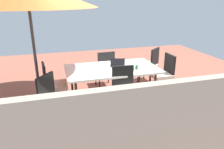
{
  "coord_description": "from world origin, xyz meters",
  "views": [
    {
      "loc": [
        1.24,
        4.3,
        2.22
      ],
      "look_at": [
        0.0,
        0.0,
        0.61
      ],
      "focal_mm": 34.07,
      "sensor_mm": 36.0,
      "label": 1
    }
  ],
  "objects_px": {
    "chair_southwest": "(149,63)",
    "chair_west": "(163,72)",
    "chair_north": "(124,89)",
    "cup": "(137,67)",
    "chair_northeast": "(54,99)",
    "dining_table": "(112,70)",
    "laptop": "(118,65)",
    "chair_south": "(105,67)",
    "chair_east": "(53,83)"
  },
  "relations": [
    {
      "from": "dining_table",
      "to": "chair_northeast",
      "type": "relative_size",
      "value": 2.06
    },
    {
      "from": "chair_south",
      "to": "laptop",
      "type": "xyz_separation_m",
      "value": [
        -0.13,
        0.69,
        0.26
      ]
    },
    {
      "from": "dining_table",
      "to": "laptop",
      "type": "bearing_deg",
      "value": -156.62
    },
    {
      "from": "chair_east",
      "to": "laptop",
      "type": "height_order",
      "value": "same"
    },
    {
      "from": "chair_west",
      "to": "laptop",
      "type": "xyz_separation_m",
      "value": [
        1.13,
        -0.09,
        0.26
      ]
    },
    {
      "from": "chair_north",
      "to": "chair_northeast",
      "type": "distance_m",
      "value": 1.35
    },
    {
      "from": "chair_southwest",
      "to": "chair_west",
      "type": "relative_size",
      "value": 1.0
    },
    {
      "from": "chair_north",
      "to": "chair_southwest",
      "type": "relative_size",
      "value": 1.0
    },
    {
      "from": "chair_southwest",
      "to": "chair_west",
      "type": "height_order",
      "value": "same"
    },
    {
      "from": "chair_southwest",
      "to": "cup",
      "type": "xyz_separation_m",
      "value": [
        0.8,
        1.0,
        0.26
      ]
    },
    {
      "from": "chair_southwest",
      "to": "laptop",
      "type": "xyz_separation_m",
      "value": [
        1.14,
        0.7,
        0.26
      ]
    },
    {
      "from": "chair_north",
      "to": "laptop",
      "type": "relative_size",
      "value": 2.63
    },
    {
      "from": "chair_east",
      "to": "dining_table",
      "type": "bearing_deg",
      "value": -95.84
    },
    {
      "from": "dining_table",
      "to": "chair_west",
      "type": "bearing_deg",
      "value": 178.9
    },
    {
      "from": "chair_south",
      "to": "chair_north",
      "type": "bearing_deg",
      "value": 87.67
    },
    {
      "from": "chair_northeast",
      "to": "laptop",
      "type": "xyz_separation_m",
      "value": [
        -1.44,
        -0.83,
        0.26
      ]
    },
    {
      "from": "chair_north",
      "to": "chair_west",
      "type": "xyz_separation_m",
      "value": [
        -1.22,
        -0.67,
        0.0
      ]
    },
    {
      "from": "dining_table",
      "to": "laptop",
      "type": "xyz_separation_m",
      "value": [
        -0.15,
        -0.06,
        0.09
      ]
    },
    {
      "from": "laptop",
      "to": "chair_south",
      "type": "bearing_deg",
      "value": -64.48
    },
    {
      "from": "chair_north",
      "to": "chair_west",
      "type": "distance_m",
      "value": 1.4
    },
    {
      "from": "chair_northeast",
      "to": "dining_table",
      "type": "bearing_deg",
      "value": -21.31
    },
    {
      "from": "chair_north",
      "to": "chair_southwest",
      "type": "height_order",
      "value": "same"
    },
    {
      "from": "chair_west",
      "to": "cup",
      "type": "xyz_separation_m",
      "value": [
        0.79,
        0.21,
        0.26
      ]
    },
    {
      "from": "laptop",
      "to": "chair_southwest",
      "type": "bearing_deg",
      "value": -133.31
    },
    {
      "from": "laptop",
      "to": "chair_northeast",
      "type": "bearing_deg",
      "value": 45.18
    },
    {
      "from": "laptop",
      "to": "chair_west",
      "type": "bearing_deg",
      "value": -169.31
    },
    {
      "from": "chair_southwest",
      "to": "chair_northeast",
      "type": "height_order",
      "value": "same"
    },
    {
      "from": "chair_south",
      "to": "chair_southwest",
      "type": "height_order",
      "value": "same"
    },
    {
      "from": "chair_east",
      "to": "chair_north",
      "type": "relative_size",
      "value": 1.0
    },
    {
      "from": "chair_east",
      "to": "chair_south",
      "type": "xyz_separation_m",
      "value": [
        -1.31,
        -0.75,
        0.0
      ]
    },
    {
      "from": "dining_table",
      "to": "chair_east",
      "type": "height_order",
      "value": "chair_east"
    },
    {
      "from": "chair_east",
      "to": "chair_southwest",
      "type": "relative_size",
      "value": 1.0
    },
    {
      "from": "dining_table",
      "to": "chair_southwest",
      "type": "height_order",
      "value": "chair_southwest"
    },
    {
      "from": "chair_southwest",
      "to": "chair_west",
      "type": "xyz_separation_m",
      "value": [
        0.01,
        0.79,
        0.0
      ]
    },
    {
      "from": "chair_north",
      "to": "chair_west",
      "type": "relative_size",
      "value": 1.0
    },
    {
      "from": "chair_west",
      "to": "chair_northeast",
      "type": "bearing_deg",
      "value": -74.39
    },
    {
      "from": "chair_west",
      "to": "cup",
      "type": "distance_m",
      "value": 0.86
    },
    {
      "from": "chair_southwest",
      "to": "chair_northeast",
      "type": "bearing_deg",
      "value": -8.0
    },
    {
      "from": "cup",
      "to": "chair_south",
      "type": "bearing_deg",
      "value": -64.9
    },
    {
      "from": "chair_northeast",
      "to": "laptop",
      "type": "height_order",
      "value": "same"
    },
    {
      "from": "chair_north",
      "to": "chair_south",
      "type": "distance_m",
      "value": 1.45
    },
    {
      "from": "cup",
      "to": "chair_northeast",
      "type": "bearing_deg",
      "value": 16.57
    },
    {
      "from": "chair_west",
      "to": "chair_northeast",
      "type": "xyz_separation_m",
      "value": [
        2.57,
        0.74,
        0.0
      ]
    },
    {
      "from": "chair_west",
      "to": "chair_south",
      "type": "bearing_deg",
      "value": -122.44
    },
    {
      "from": "chair_north",
      "to": "cup",
      "type": "xyz_separation_m",
      "value": [
        -0.43,
        -0.45,
        0.26
      ]
    },
    {
      "from": "chair_east",
      "to": "chair_south",
      "type": "relative_size",
      "value": 1.0
    },
    {
      "from": "chair_east",
      "to": "chair_south",
      "type": "height_order",
      "value": "same"
    },
    {
      "from": "dining_table",
      "to": "chair_southwest",
      "type": "distance_m",
      "value": 1.51
    },
    {
      "from": "chair_east",
      "to": "chair_south",
      "type": "distance_m",
      "value": 1.51
    },
    {
      "from": "chair_north",
      "to": "chair_southwest",
      "type": "distance_m",
      "value": 1.91
    }
  ]
}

